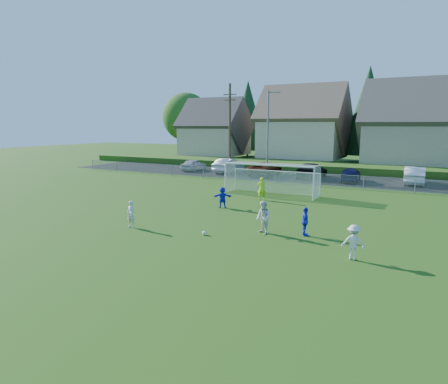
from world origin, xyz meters
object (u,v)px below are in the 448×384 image
at_px(soccer_ball, 204,233).
at_px(car_d, 311,171).
at_px(player_white_a, 131,214).
at_px(car_f, 414,175).
at_px(goalkeeper, 262,189).
at_px(car_c, 265,169).
at_px(player_blue_b, 222,197).
at_px(player_white_b, 263,218).
at_px(car_e, 351,175).
at_px(player_blue_a, 305,222).
at_px(car_b, 228,165).
at_px(car_a, 194,165).
at_px(player_white_c, 353,242).
at_px(soccer_goal, 272,174).

bearing_deg(soccer_ball, car_d, 93.49).
relative_size(player_white_a, car_f, 0.30).
xyz_separation_m(goalkeeper, car_c, (-5.30, 13.35, -0.10)).
xyz_separation_m(player_blue_b, car_f, (10.64, 17.94, 0.11)).
relative_size(soccer_ball, player_white_a, 0.15).
distance_m(player_white_b, car_e, 21.33).
bearing_deg(car_c, car_e, 174.36).
relative_size(player_white_a, player_blue_a, 1.01).
bearing_deg(car_b, goalkeeper, 125.49).
bearing_deg(player_blue_a, player_blue_b, 32.29).
xyz_separation_m(player_blue_b, car_d, (0.94, 17.65, 0.07)).
relative_size(soccer_ball, car_f, 0.04).
distance_m(player_white_a, car_c, 24.22).
relative_size(goalkeeper, car_f, 0.34).
relative_size(car_a, car_d, 0.77).
height_order(player_blue_a, car_e, player_blue_a).
relative_size(player_blue_a, car_f, 0.29).
bearing_deg(player_white_c, player_blue_b, -44.08).
height_order(player_white_c, soccer_goal, soccer_goal).
xyz_separation_m(player_blue_b, car_a, (-13.45, 17.44, -0.01)).
distance_m(goalkeeper, car_b, 17.28).
distance_m(car_a, soccer_goal, 18.23).
distance_m(player_white_c, player_blue_a, 3.78).
distance_m(soccer_ball, player_blue_b, 6.79).
relative_size(player_white_a, player_white_c, 1.00).
relative_size(player_white_c, car_d, 0.28).
bearing_deg(car_b, soccer_ball, 114.69).
xyz_separation_m(car_d, soccer_goal, (0.08, -11.27, 0.85)).
bearing_deg(car_d, car_a, 2.83).
bearing_deg(goalkeeper, player_blue_a, 105.49).
bearing_deg(car_d, player_white_b, 102.05).
xyz_separation_m(goalkeeper, car_d, (-0.28, 13.82, -0.08)).
relative_size(player_blue_b, car_e, 0.34).
bearing_deg(car_a, car_c, 176.60).
relative_size(car_c, car_d, 1.02).
distance_m(player_white_a, car_b, 25.75).
height_order(car_c, car_d, car_d).
bearing_deg(player_white_c, car_d, -80.08).
distance_m(player_white_a, player_white_b, 7.11).
distance_m(car_b, car_d, 9.86).
height_order(player_white_a, player_white_c, player_white_c).
bearing_deg(player_white_a, car_c, 97.21).
bearing_deg(soccer_ball, player_white_a, -171.94).
height_order(soccer_ball, player_white_b, player_white_b).
bearing_deg(player_white_b, car_c, 148.81).
height_order(player_white_a, car_a, player_white_a).
distance_m(player_white_c, car_e, 23.65).
distance_m(soccer_ball, car_c, 24.40).
height_order(car_c, soccer_goal, soccer_goal).
distance_m(player_white_a, car_e, 24.57).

